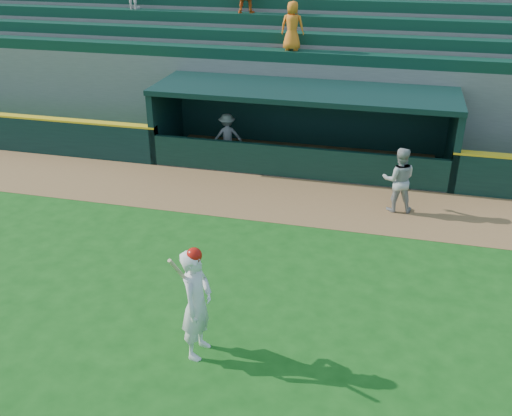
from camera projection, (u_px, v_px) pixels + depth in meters
The scene contains 7 objects.
ground at pixel (238, 297), 11.88m from camera, with size 120.00×120.00×0.00m, color #154E13.
warning_track at pixel (284, 199), 16.14m from camera, with size 40.00×3.00×0.01m, color brown.
dugout_player_front at pixel (399, 180), 15.13m from camera, with size 0.87×0.68×1.79m, color #A1A29C.
dugout_player_inside at pixel (227, 136), 18.79m from camera, with size 0.96×0.55×1.48m, color gray.
dugout at pixel (304, 120), 18.24m from camera, with size 9.40×2.80×2.46m.
stands at pixel (324, 59), 21.76m from camera, with size 34.50×6.25×7.45m.
batter_at_plate at pixel (197, 303), 9.87m from camera, with size 0.58×0.87×2.19m.
Camera 1 is at (2.74, -9.44, 6.93)m, focal length 40.00 mm.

